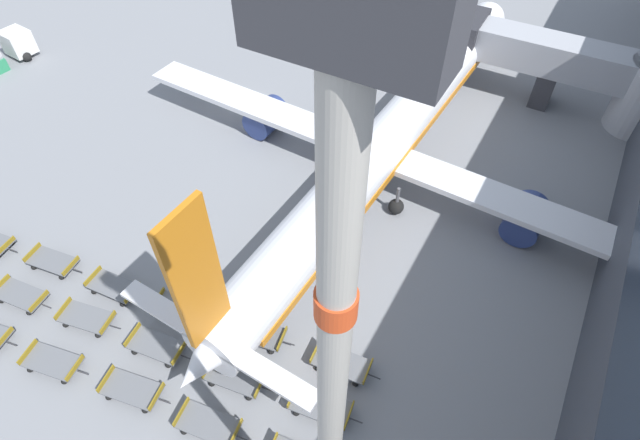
# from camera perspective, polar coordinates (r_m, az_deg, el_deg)

# --- Properties ---
(ground_plane) EXTENTS (500.00, 500.00, 0.00)m
(ground_plane) POSITION_cam_1_polar(r_m,az_deg,el_deg) (45.43, -8.78, 12.40)
(ground_plane) COLOR gray
(jet_bridge) EXTENTS (18.83, 4.96, 6.11)m
(jet_bridge) POSITION_cam_1_polar(r_m,az_deg,el_deg) (48.07, 27.65, 14.82)
(jet_bridge) COLOR #A8AAB2
(jet_bridge) RESTS_ON ground_plane
(airplane) EXTENTS (42.73, 44.94, 12.98)m
(airplane) POSITION_cam_1_polar(r_m,az_deg,el_deg) (37.03, 7.79, 9.02)
(airplane) COLOR white
(airplane) RESTS_ON ground_plane
(baggage_dolly_row_near_col_c) EXTENTS (3.93, 2.12, 0.92)m
(baggage_dolly_row_near_col_c) POSITION_cam_1_polar(r_m,az_deg,el_deg) (32.04, -28.21, -14.12)
(baggage_dolly_row_near_col_c) COLOR slate
(baggage_dolly_row_near_col_c) RESTS_ON ground_plane
(baggage_dolly_row_near_col_d) EXTENTS (3.93, 2.10, 0.92)m
(baggage_dolly_row_near_col_d) POSITION_cam_1_polar(r_m,az_deg,el_deg) (29.54, -20.65, -17.69)
(baggage_dolly_row_near_col_d) COLOR slate
(baggage_dolly_row_near_col_d) RESTS_ON ground_plane
(baggage_dolly_row_near_col_e) EXTENTS (3.93, 1.99, 0.92)m
(baggage_dolly_row_near_col_e) POSITION_cam_1_polar(r_m,az_deg,el_deg) (27.73, -12.58, -21.85)
(baggage_dolly_row_near_col_e) COLOR slate
(baggage_dolly_row_near_col_e) RESTS_ON ground_plane
(baggage_dolly_row_mid_a_col_b) EXTENTS (3.92, 1.92, 0.92)m
(baggage_dolly_row_mid_a_col_b) POSITION_cam_1_polar(r_m,az_deg,el_deg) (35.63, -30.99, -7.39)
(baggage_dolly_row_mid_a_col_b) COLOR slate
(baggage_dolly_row_mid_a_col_b) RESTS_ON ground_plane
(baggage_dolly_row_mid_a_col_c) EXTENTS (3.93, 2.13, 0.92)m
(baggage_dolly_row_mid_a_col_c) POSITION_cam_1_polar(r_m,az_deg,el_deg) (32.80, -25.10, -10.09)
(baggage_dolly_row_mid_a_col_c) COLOR slate
(baggage_dolly_row_mid_a_col_c) RESTS_ON ground_plane
(baggage_dolly_row_mid_a_col_d) EXTENTS (3.93, 1.97, 0.92)m
(baggage_dolly_row_mid_a_col_d) POSITION_cam_1_polar(r_m,az_deg,el_deg) (30.34, -18.15, -13.50)
(baggage_dolly_row_mid_a_col_d) COLOR slate
(baggage_dolly_row_mid_a_col_d) RESTS_ON ground_plane
(baggage_dolly_row_mid_a_col_e) EXTENTS (3.93, 2.00, 0.92)m
(baggage_dolly_row_mid_a_col_e) POSITION_cam_1_polar(r_m,az_deg,el_deg) (28.47, -9.67, -17.27)
(baggage_dolly_row_mid_a_col_e) COLOR slate
(baggage_dolly_row_mid_a_col_e) RESTS_ON ground_plane
(baggage_dolly_row_mid_a_col_f) EXTENTS (3.93, 1.95, 0.92)m
(baggage_dolly_row_mid_a_col_f) POSITION_cam_1_polar(r_m,az_deg,el_deg) (27.48, 0.10, -20.54)
(baggage_dolly_row_mid_a_col_f) COLOR slate
(baggage_dolly_row_mid_a_col_f) RESTS_ON ground_plane
(baggage_dolly_row_mid_b_col_b) EXTENTS (3.93, 1.98, 0.92)m
(baggage_dolly_row_mid_b_col_b) POSITION_cam_1_polar(r_m,az_deg,el_deg) (36.42, -28.22, -4.21)
(baggage_dolly_row_mid_b_col_b) COLOR slate
(baggage_dolly_row_mid_b_col_b) RESTS_ON ground_plane
(baggage_dolly_row_mid_b_col_c) EXTENTS (3.91, 1.86, 0.92)m
(baggage_dolly_row_mid_b_col_c) POSITION_cam_1_polar(r_m,az_deg,el_deg) (33.49, -22.49, -7.07)
(baggage_dolly_row_mid_b_col_c) COLOR slate
(baggage_dolly_row_mid_b_col_c) RESTS_ON ground_plane
(baggage_dolly_row_mid_b_col_d) EXTENTS (3.93, 2.13, 0.92)m
(baggage_dolly_row_mid_b_col_d) POSITION_cam_1_polar(r_m,az_deg,el_deg) (31.26, -15.51, -9.65)
(baggage_dolly_row_mid_b_col_d) COLOR slate
(baggage_dolly_row_mid_b_col_d) RESTS_ON ground_plane
(baggage_dolly_row_mid_b_col_e) EXTENTS (3.93, 2.09, 0.92)m
(baggage_dolly_row_mid_b_col_e) POSITION_cam_1_polar(r_m,az_deg,el_deg) (29.51, -7.17, -12.73)
(baggage_dolly_row_mid_b_col_e) COLOR slate
(baggage_dolly_row_mid_b_col_e) RESTS_ON ground_plane
(baggage_dolly_row_mid_b_col_f) EXTENTS (3.92, 1.87, 0.92)m
(baggage_dolly_row_mid_b_col_f) POSITION_cam_1_polar(r_m,az_deg,el_deg) (28.47, 2.45, -16.01)
(baggage_dolly_row_mid_b_col_f) COLOR slate
(baggage_dolly_row_mid_b_col_f) RESTS_ON ground_plane
(apron_light_mast) EXTENTS (2.00, 0.71, 24.62)m
(apron_light_mast) POSITION_cam_1_polar(r_m,az_deg,el_deg) (13.12, 1.18, -23.17)
(apron_light_mast) COLOR #ADA89E
(apron_light_mast) RESTS_ON ground_plane
(stand_guidance_stripe) EXTENTS (1.08, 20.32, 0.01)m
(stand_guidance_stripe) POSITION_cam_1_polar(r_m,az_deg,el_deg) (33.02, -0.00, -4.09)
(stand_guidance_stripe) COLOR white
(stand_guidance_stripe) RESTS_ON ground_plane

